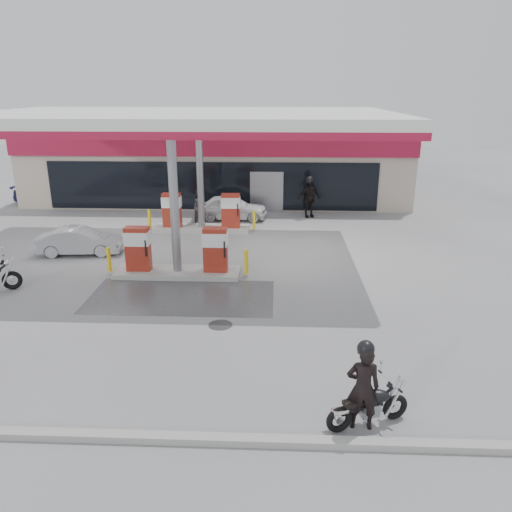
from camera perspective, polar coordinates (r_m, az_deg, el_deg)
The scene contains 15 objects.
ground at distance 16.60m, azimuth -10.22°, elevation -4.56°, with size 90.00×90.00×0.00m, color gray.
wet_patch at distance 16.50m, azimuth -8.52°, elevation -4.61°, with size 6.00×3.00×0.00m, color #4C4C4F.
drain_cover at distance 14.48m, azimuth -4.09°, elevation -7.86°, with size 0.70×0.70×0.01m, color #38383A.
kerb at distance 10.74m, azimuth -18.58°, elevation -18.90°, with size 28.00×0.25×0.15m, color gray.
store_building at distance 31.33m, azimuth -4.17°, elevation 10.42°, with size 22.00×8.22×4.00m.
canopy at distance 20.23m, azimuth -8.00°, elevation 15.10°, with size 16.00×10.02×5.51m.
pump_island_near at distance 18.18m, azimuth -9.02°, elevation -0.03°, with size 5.14×1.30×1.78m.
pump_island_far at distance 23.85m, azimuth -6.25°, elevation 4.58°, with size 5.14×1.30×1.78m.
main_motorcycle at distance 10.64m, azimuth 12.84°, elevation -16.45°, with size 1.76×0.89×0.94m.
biker_main at distance 10.28m, azimuth 12.11°, elevation -14.49°, with size 0.66×0.43×1.81m, color black.
sedan_white at distance 25.85m, azimuth -2.86°, elevation 5.58°, with size 1.48×3.68×1.25m, color white.
attendant at distance 24.79m, azimuth -6.28°, elevation 5.62°, with size 0.90×0.70×1.84m, color #4E4E52.
hatchback_silver at distance 21.54m, azimuth -19.48°, elevation 1.63°, with size 1.16×3.34×1.10m, color #A2A4AA.
parked_car_left at distance 31.82m, azimuth -22.99°, elevation 6.43°, with size 1.50×3.69×1.07m, color #181850.
biker_walking at distance 26.33m, azimuth 6.08°, elevation 6.58°, with size 1.18×0.49×2.01m, color black.
Camera 1 is at (3.58, -14.87, 6.45)m, focal length 35.00 mm.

